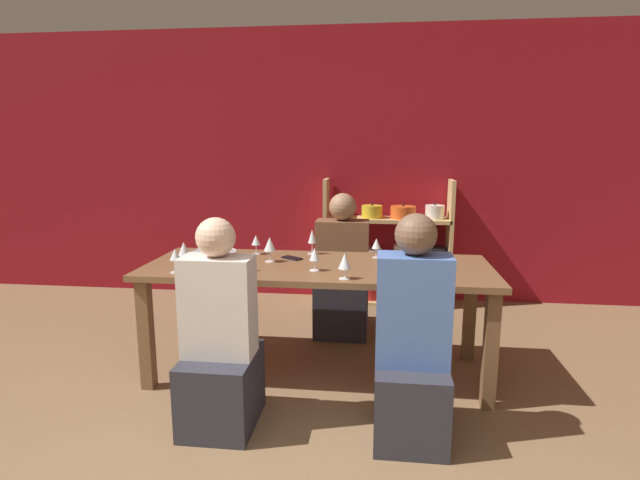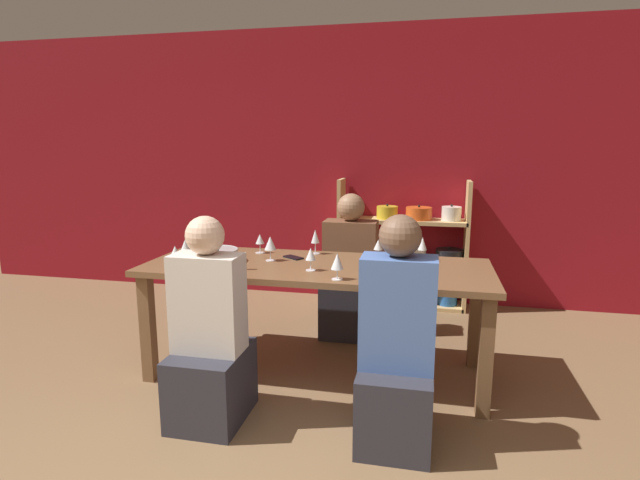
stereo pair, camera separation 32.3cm
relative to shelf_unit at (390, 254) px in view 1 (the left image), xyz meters
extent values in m
cube|color=maroon|center=(-0.52, 0.20, 0.85)|extent=(8.80, 0.06, 2.70)
cube|color=tan|center=(-0.64, 0.00, 0.12)|extent=(0.04, 0.30, 1.24)
cube|color=tan|center=(0.57, 0.00, 0.12)|extent=(0.04, 0.30, 1.24)
cube|color=tan|center=(-0.04, 0.00, -0.48)|extent=(1.21, 0.30, 0.04)
cylinder|color=red|center=(-0.49, 0.00, -0.41)|extent=(0.26, 0.26, 0.12)
sphere|color=black|center=(-0.49, 0.00, -0.33)|extent=(0.02, 0.02, 0.02)
cylinder|color=red|center=(-0.19, 0.00, -0.41)|extent=(0.19, 0.19, 0.10)
sphere|color=black|center=(-0.19, 0.00, -0.35)|extent=(0.02, 0.02, 0.02)
cylinder|color=red|center=(0.11, 0.00, -0.40)|extent=(0.17, 0.17, 0.12)
sphere|color=black|center=(0.11, 0.00, -0.33)|extent=(0.02, 0.02, 0.02)
cylinder|color=#235BAD|center=(0.42, 0.00, -0.41)|extent=(0.19, 0.19, 0.11)
sphere|color=black|center=(0.42, 0.00, -0.34)|extent=(0.02, 0.02, 0.02)
cube|color=tan|center=(-0.04, 0.00, -0.07)|extent=(1.21, 0.30, 0.04)
cylinder|color=silver|center=(-0.19, 0.00, 0.00)|extent=(0.22, 0.22, 0.10)
sphere|color=black|center=(-0.19, 0.00, 0.06)|extent=(0.02, 0.02, 0.02)
cylinder|color=silver|center=(0.11, 0.00, 0.02)|extent=(0.16, 0.16, 0.14)
sphere|color=black|center=(0.11, 0.00, 0.10)|extent=(0.02, 0.02, 0.02)
cylinder|color=black|center=(0.42, 0.00, 0.02)|extent=(0.26, 0.26, 0.13)
sphere|color=black|center=(0.42, 0.00, 0.09)|extent=(0.02, 0.02, 0.02)
cube|color=tan|center=(-0.04, 0.00, 0.34)|extent=(1.21, 0.30, 0.04)
cylinder|color=gold|center=(-0.19, 0.00, 0.42)|extent=(0.20, 0.20, 0.12)
sphere|color=black|center=(-0.19, 0.00, 0.49)|extent=(0.02, 0.02, 0.02)
cylinder|color=#E0561E|center=(0.11, 0.00, 0.42)|extent=(0.25, 0.25, 0.12)
sphere|color=black|center=(0.11, 0.00, 0.49)|extent=(0.02, 0.02, 0.02)
cylinder|color=silver|center=(0.42, 0.00, 0.43)|extent=(0.18, 0.18, 0.13)
sphere|color=black|center=(0.42, 0.00, 0.51)|extent=(0.02, 0.02, 0.02)
cube|color=brown|center=(-0.52, -1.64, 0.25)|extent=(2.31, 0.87, 0.04)
cube|color=brown|center=(-1.59, -1.99, -0.13)|extent=(0.08, 0.08, 0.73)
cube|color=brown|center=(0.56, -1.99, -0.13)|extent=(0.08, 0.08, 0.73)
cube|color=brown|center=(-1.59, -1.29, -0.13)|extent=(0.08, 0.08, 0.73)
cube|color=brown|center=(0.56, -1.29, -0.13)|extent=(0.08, 0.08, 0.73)
cylinder|color=#B7BABC|center=(-1.22, -1.70, 0.32)|extent=(0.30, 0.30, 0.09)
torus|color=#B7BABC|center=(-1.22, -1.70, 0.36)|extent=(0.31, 0.31, 0.01)
cylinder|color=#1E4C23|center=(-1.13, -1.93, 0.38)|extent=(0.07, 0.07, 0.21)
cone|color=#1E4C23|center=(-1.13, -1.93, 0.50)|extent=(0.07, 0.07, 0.03)
cylinder|color=#1E4C23|center=(-1.13, -1.93, 0.56)|extent=(0.03, 0.03, 0.09)
cylinder|color=white|center=(-0.13, -1.38, 0.28)|extent=(0.06, 0.06, 0.00)
cylinder|color=white|center=(-0.13, -1.38, 0.31)|extent=(0.01, 0.01, 0.06)
cone|color=white|center=(-0.13, -1.38, 0.38)|extent=(0.06, 0.06, 0.07)
cylinder|color=beige|center=(-0.13, -1.38, 0.36)|extent=(0.04, 0.04, 0.03)
cylinder|color=white|center=(-1.01, -1.37, 0.28)|extent=(0.07, 0.07, 0.00)
cylinder|color=white|center=(-1.01, -1.37, 0.31)|extent=(0.01, 0.01, 0.07)
cone|color=white|center=(-1.01, -1.37, 0.38)|extent=(0.06, 0.06, 0.07)
cylinder|color=white|center=(-1.39, -1.95, 0.28)|extent=(0.07, 0.07, 0.00)
cylinder|color=white|center=(-1.39, -1.95, 0.32)|extent=(0.01, 0.01, 0.08)
cone|color=white|center=(-1.39, -1.95, 0.39)|extent=(0.07, 0.07, 0.07)
cylinder|color=white|center=(-0.86, -1.59, 0.28)|extent=(0.07, 0.07, 0.00)
cylinder|color=white|center=(-0.86, -1.59, 0.32)|extent=(0.01, 0.01, 0.07)
cone|color=white|center=(-0.86, -1.59, 0.40)|extent=(0.08, 0.08, 0.09)
cylinder|color=beige|center=(-0.86, -1.59, 0.38)|extent=(0.05, 0.05, 0.04)
cylinder|color=white|center=(0.17, -1.41, 0.28)|extent=(0.07, 0.07, 0.00)
cylinder|color=white|center=(0.17, -1.41, 0.32)|extent=(0.01, 0.01, 0.08)
cone|color=white|center=(0.17, -1.41, 0.40)|extent=(0.06, 0.06, 0.09)
cylinder|color=white|center=(-0.60, -1.31, 0.28)|extent=(0.07, 0.07, 0.00)
cylinder|color=white|center=(-0.60, -1.31, 0.32)|extent=(0.01, 0.01, 0.08)
cone|color=white|center=(-0.60, -1.31, 0.41)|extent=(0.06, 0.06, 0.10)
cylinder|color=maroon|center=(-0.60, -1.31, 0.38)|extent=(0.03, 0.03, 0.04)
cylinder|color=white|center=(-1.38, -1.82, 0.28)|extent=(0.07, 0.07, 0.00)
cylinder|color=white|center=(-1.38, -1.82, 0.32)|extent=(0.01, 0.01, 0.08)
cone|color=white|center=(-1.38, -1.82, 0.40)|extent=(0.08, 0.08, 0.09)
cylinder|color=beige|center=(-1.38, -1.82, 0.38)|extent=(0.04, 0.04, 0.04)
cylinder|color=white|center=(-0.52, -1.80, 0.28)|extent=(0.06, 0.06, 0.00)
cylinder|color=white|center=(-0.52, -1.80, 0.31)|extent=(0.01, 0.01, 0.07)
cone|color=white|center=(-0.52, -1.80, 0.38)|extent=(0.07, 0.07, 0.08)
cylinder|color=maroon|center=(-0.52, -1.80, 0.36)|extent=(0.04, 0.04, 0.03)
cylinder|color=white|center=(-0.32, -1.98, 0.28)|extent=(0.07, 0.07, 0.00)
cylinder|color=white|center=(-0.32, -1.98, 0.31)|extent=(0.01, 0.01, 0.06)
cone|color=white|center=(-0.32, -1.98, 0.39)|extent=(0.08, 0.08, 0.10)
cylinder|color=beige|center=(-0.32, -1.98, 0.36)|extent=(0.04, 0.04, 0.04)
cube|color=black|center=(-0.73, -1.48, 0.28)|extent=(0.16, 0.14, 0.01)
cube|color=#2D2D38|center=(-0.98, -2.35, -0.29)|extent=(0.39, 0.48, 0.42)
cube|color=silver|center=(-0.98, -2.35, 0.20)|extent=(0.39, 0.21, 0.56)
sphere|color=beige|center=(-0.98, -2.35, 0.58)|extent=(0.21, 0.21, 0.21)
cube|color=#2D2D38|center=(-0.42, -0.82, -0.27)|extent=(0.43, 0.54, 0.46)
cube|color=brown|center=(-0.42, -0.82, 0.20)|extent=(0.43, 0.24, 0.50)
sphere|color=#9E7556|center=(-0.42, -0.82, 0.57)|extent=(0.23, 0.23, 0.23)
cube|color=#2D2D38|center=(0.07, -2.35, -0.29)|extent=(0.38, 0.48, 0.43)
cube|color=#4C70B7|center=(0.07, -2.35, 0.22)|extent=(0.38, 0.21, 0.59)
sphere|color=brown|center=(0.07, -2.35, 0.62)|extent=(0.22, 0.22, 0.22)
camera|label=1|loc=(-0.12, -4.87, 1.07)|focal=28.00mm
camera|label=2|loc=(0.20, -4.82, 1.07)|focal=28.00mm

